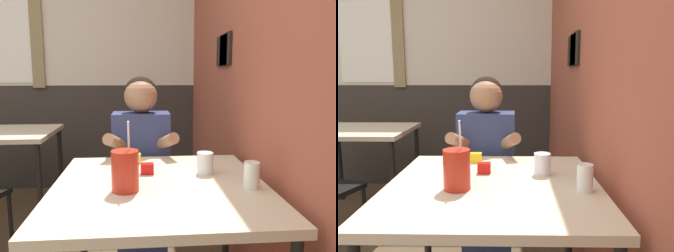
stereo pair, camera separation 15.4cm
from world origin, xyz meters
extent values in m
cube|color=#9E4C38|center=(1.28, 1.25, 1.35)|extent=(0.06, 4.49, 2.70)
cube|color=black|center=(1.24, 1.14, 1.38)|extent=(0.02, 0.25, 0.20)
cube|color=black|center=(1.24, 1.21, 1.37)|extent=(0.02, 0.29, 0.20)
cube|color=beige|center=(0.00, 2.52, 1.90)|extent=(5.51, 0.06, 1.60)
cube|color=#332D28|center=(0.00, 2.52, 0.55)|extent=(5.51, 0.06, 1.10)
cube|color=white|center=(-0.69, 2.48, 1.55)|extent=(0.56, 0.01, 0.84)
cube|color=#937F56|center=(-0.34, 2.47, 1.55)|extent=(0.12, 0.02, 0.94)
cube|color=beige|center=(0.77, 0.33, 0.74)|extent=(0.90, 0.91, 0.04)
cylinder|color=black|center=(0.36, 0.75, 0.36)|extent=(0.04, 0.04, 0.72)
cylinder|color=black|center=(1.18, 0.75, 0.36)|extent=(0.04, 0.04, 0.72)
cube|color=beige|center=(-0.44, 1.71, 0.74)|extent=(0.83, 0.72, 0.04)
cylinder|color=black|center=(-0.07, 1.39, 0.36)|extent=(0.04, 0.04, 0.72)
cylinder|color=black|center=(-0.82, 2.03, 0.36)|extent=(0.04, 0.04, 0.72)
cylinder|color=black|center=(-0.07, 2.03, 0.36)|extent=(0.04, 0.04, 0.72)
cylinder|color=black|center=(-0.22, 1.23, 0.21)|extent=(0.03, 0.03, 0.41)
cube|color=navy|center=(0.69, 0.95, 0.22)|extent=(0.31, 0.20, 0.45)
cube|color=navy|center=(0.69, 0.95, 0.72)|extent=(0.34, 0.20, 0.54)
sphere|color=black|center=(0.69, 0.98, 1.10)|extent=(0.20, 0.20, 0.20)
sphere|color=#9E7051|center=(0.69, 0.95, 1.09)|extent=(0.20, 0.20, 0.20)
cylinder|color=#9E7051|center=(0.55, 0.81, 0.84)|extent=(0.14, 0.27, 0.15)
cylinder|color=#9E7051|center=(0.83, 0.81, 0.84)|extent=(0.14, 0.27, 0.15)
cylinder|color=#B22819|center=(0.62, 0.25, 0.84)|extent=(0.11, 0.11, 0.16)
cylinder|color=white|center=(0.64, 0.25, 0.97)|extent=(0.01, 0.04, 0.14)
cylinder|color=silver|center=(0.98, 0.46, 0.81)|extent=(0.08, 0.08, 0.10)
cylinder|color=silver|center=(1.13, 0.24, 0.81)|extent=(0.06, 0.06, 0.11)
cube|color=#B7140F|center=(0.72, 0.47, 0.78)|extent=(0.06, 0.04, 0.05)
cube|color=yellow|center=(0.66, 0.66, 0.78)|extent=(0.06, 0.04, 0.05)
camera|label=1|loc=(0.69, -1.00, 1.22)|focal=35.00mm
camera|label=2|loc=(0.84, -1.01, 1.22)|focal=35.00mm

